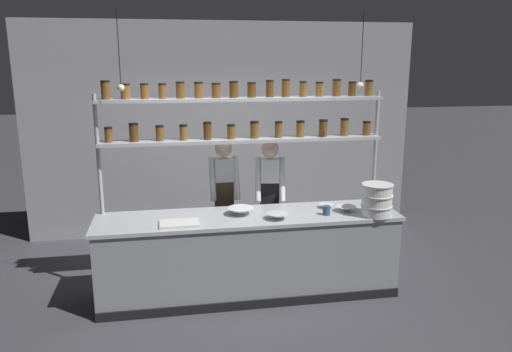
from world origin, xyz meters
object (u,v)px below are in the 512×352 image
chef_center (270,197)px  prep_bowl_near_left (327,206)px  prep_bowl_center_back (346,209)px  cutting_board (179,223)px  prep_bowl_center_front (241,211)px  spice_shelf_unit (243,121)px  chef_left (224,196)px  serving_cup_front (326,210)px  prep_bowl_near_right (278,216)px  container_stack (377,200)px

chef_center → prep_bowl_near_left: 0.74m
prep_bowl_near_left → prep_bowl_center_back: bearing=-43.5°
cutting_board → prep_bowl_center_front: prep_bowl_center_front is taller
spice_shelf_unit → prep_bowl_near_left: 1.35m
cutting_board → chef_left: bearing=58.4°
chef_center → spice_shelf_unit: bearing=-134.6°
spice_shelf_unit → prep_bowl_near_left: bearing=-13.6°
prep_bowl_center_front → serving_cup_front: bearing=-10.7°
prep_bowl_near_right → serving_cup_front: size_ratio=2.30×
chef_left → prep_bowl_center_back: size_ratio=7.52×
chef_center → prep_bowl_near_left: size_ratio=9.79×
chef_center → prep_bowl_center_front: (-0.44, -0.56, 0.02)m
cutting_board → serving_cup_front: serving_cup_front is taller
chef_center → prep_bowl_near_right: size_ratio=6.95×
chef_center → serving_cup_front: size_ratio=16.02×
cutting_board → serving_cup_front: bearing=1.6°
chef_center → cutting_board: bearing=-136.3°
chef_left → container_stack: (1.54, -0.99, 0.15)m
prep_bowl_center_back → prep_bowl_near_right: 0.82m
prep_bowl_near_left → prep_bowl_near_right: bearing=-155.3°
prep_bowl_center_back → chef_center: bearing=138.3°
cutting_board → prep_bowl_near_left: prep_bowl_near_left is taller
serving_cup_front → chef_left: bearing=139.1°
chef_center → container_stack: bearing=-31.6°
chef_left → prep_bowl_near_left: (1.10, -0.64, 0.00)m
chef_left → chef_center: chef_center is taller
prep_bowl_near_left → prep_bowl_center_back: prep_bowl_center_back is taller
spice_shelf_unit → chef_center: 1.06m
spice_shelf_unit → container_stack: (1.36, -0.58, -0.81)m
serving_cup_front → prep_bowl_near_left: bearing=71.5°
spice_shelf_unit → chef_center: spice_shelf_unit is taller
spice_shelf_unit → cutting_board: spice_shelf_unit is taller
cutting_board → serving_cup_front: 1.59m
serving_cup_front → cutting_board: bearing=-178.4°
chef_center → prep_bowl_center_front: 0.71m
prep_bowl_near_left → container_stack: bearing=-38.8°
cutting_board → serving_cup_front: size_ratio=3.90×
cutting_board → serving_cup_front: (1.58, 0.04, 0.04)m
prep_bowl_center_front → prep_bowl_center_back: bearing=-4.5°
chef_left → prep_bowl_near_right: (0.46, -0.93, 0.01)m
spice_shelf_unit → serving_cup_front: (0.84, -0.47, -0.94)m
chef_left → cutting_board: size_ratio=4.10×
prep_bowl_center_back → serving_cup_front: serving_cup_front is taller
prep_bowl_near_right → prep_bowl_center_back: bearing=9.2°
spice_shelf_unit → chef_center: size_ratio=1.93×
prep_bowl_center_front → serving_cup_front: 0.93m
chef_left → serving_cup_front: chef_left is taller
prep_bowl_near_left → prep_bowl_center_front: (-1.00, -0.07, 0.02)m
chef_center → serving_cup_front: chef_center is taller
chef_left → prep_bowl_center_back: bearing=-32.8°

